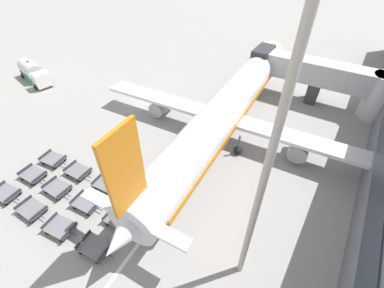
% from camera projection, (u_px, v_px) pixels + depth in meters
% --- Properties ---
extents(ground_plane, '(500.00, 500.00, 0.00)m').
position_uv_depth(ground_plane, '(150.00, 97.00, 40.45)').
color(ground_plane, gray).
extents(jet_bridge, '(20.80, 5.11, 6.47)m').
position_uv_depth(jet_bridge, '(334.00, 81.00, 36.35)').
color(jet_bridge, '#B2B5BA').
rests_on(jet_bridge, ground_plane).
extents(airplane, '(34.38, 43.10, 12.24)m').
position_uv_depth(airplane, '(227.00, 108.00, 31.53)').
color(airplane, silver).
rests_on(airplane, ground_plane).
extents(fuel_tanker_primary, '(8.55, 4.34, 3.28)m').
position_uv_depth(fuel_tanker_primary, '(34.00, 73.00, 44.03)').
color(fuel_tanker_primary, white).
rests_on(fuel_tanker_primary, ground_plane).
extents(baggage_dolly_row_near_col_a, '(3.26, 2.11, 0.92)m').
position_uv_depth(baggage_dolly_row_near_col_a, '(6.00, 193.00, 25.39)').
color(baggage_dolly_row_near_col_a, slate).
rests_on(baggage_dolly_row_near_col_a, ground_plane).
extents(baggage_dolly_row_near_col_b, '(3.20, 1.97, 0.92)m').
position_uv_depth(baggage_dolly_row_near_col_b, '(32.00, 209.00, 23.94)').
color(baggage_dolly_row_near_col_b, slate).
rests_on(baggage_dolly_row_near_col_b, ground_plane).
extents(baggage_dolly_row_near_col_c, '(3.26, 2.14, 0.92)m').
position_uv_depth(baggage_dolly_row_near_col_c, '(60.00, 227.00, 22.52)').
color(baggage_dolly_row_near_col_c, slate).
rests_on(baggage_dolly_row_near_col_c, ground_plane).
extents(baggage_dolly_row_near_col_d, '(3.25, 2.09, 0.92)m').
position_uv_depth(baggage_dolly_row_near_col_d, '(95.00, 247.00, 21.15)').
color(baggage_dolly_row_near_col_d, slate).
rests_on(baggage_dolly_row_near_col_d, ground_plane).
extents(baggage_dolly_row_mid_a_col_a, '(3.23, 2.03, 0.92)m').
position_uv_depth(baggage_dolly_row_mid_a_col_a, '(33.00, 175.00, 27.27)').
color(baggage_dolly_row_mid_a_col_a, slate).
rests_on(baggage_dolly_row_mid_a_col_a, ground_plane).
extents(baggage_dolly_row_mid_a_col_b, '(3.20, 1.95, 0.92)m').
position_uv_depth(baggage_dolly_row_mid_a_col_b, '(57.00, 188.00, 25.86)').
color(baggage_dolly_row_mid_a_col_b, slate).
rests_on(baggage_dolly_row_mid_a_col_b, ground_plane).
extents(baggage_dolly_row_mid_a_col_c, '(3.25, 2.09, 0.92)m').
position_uv_depth(baggage_dolly_row_mid_a_col_c, '(87.00, 203.00, 24.50)').
color(baggage_dolly_row_mid_a_col_c, slate).
rests_on(baggage_dolly_row_mid_a_col_c, ground_plane).
extents(baggage_dolly_row_mid_a_col_d, '(3.21, 2.00, 0.92)m').
position_uv_depth(baggage_dolly_row_mid_a_col_d, '(120.00, 219.00, 23.13)').
color(baggage_dolly_row_mid_a_col_d, slate).
rests_on(baggage_dolly_row_mid_a_col_d, ground_plane).
extents(baggage_dolly_row_mid_b_col_a, '(3.26, 2.13, 0.92)m').
position_uv_depth(baggage_dolly_row_mid_b_col_a, '(53.00, 159.00, 29.07)').
color(baggage_dolly_row_mid_b_col_a, slate).
rests_on(baggage_dolly_row_mid_b_col_a, ground_plane).
extents(baggage_dolly_row_mid_b_col_b, '(3.22, 2.01, 0.92)m').
position_uv_depth(baggage_dolly_row_mid_b_col_b, '(78.00, 171.00, 27.66)').
color(baggage_dolly_row_mid_b_col_b, slate).
rests_on(baggage_dolly_row_mid_b_col_b, ground_plane).
extents(baggage_dolly_row_mid_b_col_c, '(3.24, 2.07, 0.92)m').
position_uv_depth(baggage_dolly_row_mid_b_col_c, '(107.00, 184.00, 26.29)').
color(baggage_dolly_row_mid_b_col_c, slate).
rests_on(baggage_dolly_row_mid_b_col_c, ground_plane).
extents(baggage_dolly_row_mid_b_col_d, '(3.21, 1.99, 0.92)m').
position_uv_depth(baggage_dolly_row_mid_b_col_d, '(138.00, 197.00, 25.01)').
color(baggage_dolly_row_mid_b_col_d, slate).
rests_on(baggage_dolly_row_mid_b_col_d, ground_plane).
extents(apron_light_mast, '(2.00, 0.70, 28.61)m').
position_uv_depth(apron_light_mast, '(296.00, 63.00, 9.34)').
color(apron_light_mast, '#ADA89E').
rests_on(apron_light_mast, ground_plane).
extents(stand_guidance_stripe, '(3.22, 34.23, 0.01)m').
position_uv_depth(stand_guidance_stripe, '(190.00, 175.00, 27.88)').
color(stand_guidance_stripe, white).
rests_on(stand_guidance_stripe, ground_plane).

